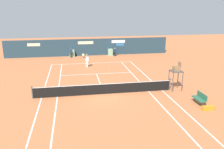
% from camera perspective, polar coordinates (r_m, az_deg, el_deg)
% --- Properties ---
extents(ground_plane, '(80.00, 80.00, 0.01)m').
position_cam_1_polar(ground_plane, '(20.98, -2.11, -4.20)').
color(ground_plane, '#C67042').
extents(tennis_net, '(12.10, 0.10, 1.07)m').
position_cam_1_polar(tennis_net, '(20.27, -1.90, -3.42)').
color(tennis_net, '#4C4C51').
rests_on(tennis_net, ground_plane).
extents(sponsor_back_wall, '(25.00, 1.02, 2.57)m').
position_cam_1_polar(sponsor_back_wall, '(36.48, -5.65, 6.57)').
color(sponsor_back_wall, '#233D4C').
rests_on(sponsor_back_wall, ground_plane).
extents(umpire_chair, '(1.00, 1.00, 2.60)m').
position_cam_1_polar(umpire_chair, '(21.70, 15.43, 0.84)').
color(umpire_chair, '#47474C').
rests_on(umpire_chair, ground_plane).
extents(player_bench, '(0.54, 1.39, 0.88)m').
position_cam_1_polar(player_bench, '(19.50, 20.68, -5.32)').
color(player_bench, '#38383D').
rests_on(player_bench, ground_plane).
extents(equipment_bag, '(1.06, 0.35, 0.32)m').
position_cam_1_polar(equipment_bag, '(18.78, 22.59, -7.52)').
color(equipment_bag, orange).
rests_on(equipment_bag, ground_plane).
extents(player_on_baseline, '(0.82, 0.64, 1.83)m').
position_cam_1_polar(player_on_baseline, '(29.33, -6.20, 3.63)').
color(player_on_baseline, white).
rests_on(player_on_baseline, ground_plane).
extents(ball_kid_centre_post, '(0.43, 0.20, 1.28)m').
position_cam_1_polar(ball_kid_centre_post, '(35.92, 0.72, 5.68)').
color(ball_kid_centre_post, black).
rests_on(ball_kid_centre_post, ground_plane).
extents(ball_kid_right_post, '(0.45, 0.21, 1.36)m').
position_cam_1_polar(ball_kid_right_post, '(35.32, -9.99, 5.33)').
color(ball_kid_right_post, black).
rests_on(ball_kid_right_post, ground_plane).
extents(tennis_ball_mid_court, '(0.07, 0.07, 0.07)m').
position_cam_1_polar(tennis_ball_mid_court, '(29.01, -0.66, 1.69)').
color(tennis_ball_mid_court, '#CCE033').
rests_on(tennis_ball_mid_court, ground_plane).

